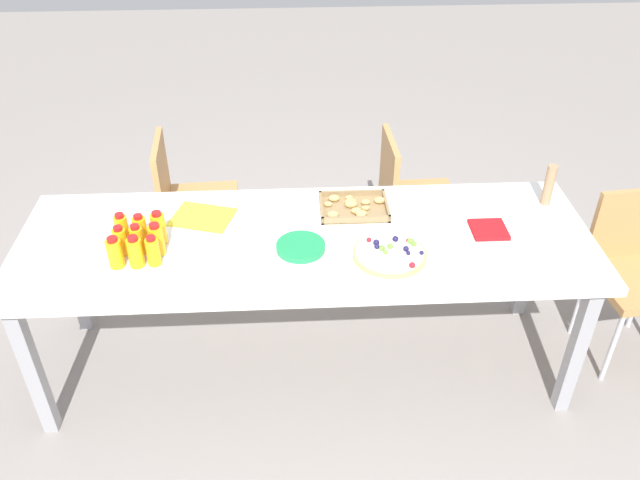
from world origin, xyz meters
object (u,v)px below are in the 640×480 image
(chair_end, at_px, (636,264))
(juice_bottle_7, at_px, (140,230))
(chair_far_left, at_px, (187,197))
(fruit_pizza, at_px, (390,253))
(cardboard_tube, at_px, (549,185))
(juice_bottle_4, at_px, (137,240))
(juice_bottle_2, at_px, (153,251))
(chair_far_right, at_px, (409,194))
(juice_bottle_8, at_px, (159,228))
(juice_bottle_3, at_px, (121,241))
(plate_stack, at_px, (301,247))
(juice_bottle_5, at_px, (157,240))
(snack_tray, at_px, (353,207))
(party_table, at_px, (306,250))
(napkin_stack, at_px, (489,230))
(juice_bottle_1, at_px, (135,252))
(paper_folder, at_px, (203,217))
(juice_bottle_6, at_px, (122,229))
(juice_bottle_0, at_px, (115,253))

(chair_end, height_order, juice_bottle_7, juice_bottle_7)
(chair_far_left, bearing_deg, fruit_pizza, 42.47)
(cardboard_tube, bearing_deg, juice_bottle_4, -170.82)
(juice_bottle_2, relative_size, fruit_pizza, 0.44)
(juice_bottle_4, height_order, cardboard_tube, cardboard_tube)
(chair_far_right, xyz_separation_m, juice_bottle_7, (-1.27, -0.73, 0.32))
(juice_bottle_8, bearing_deg, juice_bottle_3, -152.09)
(plate_stack, xyz_separation_m, cardboard_tube, (1.12, 0.30, 0.08))
(fruit_pizza, bearing_deg, juice_bottle_5, 175.85)
(chair_far_right, distance_m, juice_bottle_4, 1.54)
(snack_tray, bearing_deg, juice_bottle_3, -163.98)
(chair_far_right, distance_m, juice_bottle_3, 1.59)
(fruit_pizza, height_order, snack_tray, fruit_pizza)
(party_table, height_order, napkin_stack, napkin_stack)
(juice_bottle_5, distance_m, napkin_stack, 1.39)
(juice_bottle_1, bearing_deg, juice_bottle_8, 65.89)
(chair_far_left, bearing_deg, juice_bottle_7, -8.76)
(juice_bottle_5, height_order, juice_bottle_7, juice_bottle_5)
(snack_tray, xyz_separation_m, paper_folder, (-0.67, -0.03, -0.01))
(chair_end, height_order, juice_bottle_1, juice_bottle_1)
(juice_bottle_3, bearing_deg, party_table, 5.66)
(party_table, bearing_deg, paper_folder, 158.53)
(chair_end, distance_m, juice_bottle_2, 2.17)
(juice_bottle_3, distance_m, juice_bottle_8, 0.16)
(cardboard_tube, relative_size, paper_folder, 0.75)
(juice_bottle_5, bearing_deg, chair_far_right, 34.65)
(juice_bottle_1, bearing_deg, fruit_pizza, 0.39)
(juice_bottle_1, relative_size, juice_bottle_2, 1.05)
(party_table, xyz_separation_m, juice_bottle_8, (-0.61, 0.00, 0.13))
(juice_bottle_3, relative_size, fruit_pizza, 0.44)
(paper_folder, bearing_deg, chair_far_right, 28.67)
(snack_tray, bearing_deg, juice_bottle_7, -167.63)
(juice_bottle_4, xyz_separation_m, juice_bottle_8, (0.08, 0.08, 0.01))
(party_table, height_order, juice_bottle_3, juice_bottle_3)
(juice_bottle_5, bearing_deg, cardboard_tube, 9.72)
(juice_bottle_7, height_order, juice_bottle_8, juice_bottle_8)
(juice_bottle_4, relative_size, napkin_stack, 0.92)
(chair_far_left, distance_m, juice_bottle_4, 0.91)
(chair_end, bearing_deg, paper_folder, -8.81)
(snack_tray, distance_m, paper_folder, 0.67)
(chair_end, height_order, snack_tray, chair_end)
(chair_far_right, distance_m, cardboard_tube, 0.82)
(juice_bottle_2, xyz_separation_m, cardboard_tube, (1.71, 0.36, 0.04))
(chair_far_left, bearing_deg, juice_bottle_6, -14.01)
(juice_bottle_3, bearing_deg, juice_bottle_1, -47.37)
(snack_tray, bearing_deg, plate_stack, -130.44)
(juice_bottle_3, xyz_separation_m, snack_tray, (0.97, 0.28, -0.05))
(chair_far_right, bearing_deg, juice_bottle_0, -58.09)
(juice_bottle_6, bearing_deg, fruit_pizza, -7.85)
(paper_folder, bearing_deg, juice_bottle_5, -121.11)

